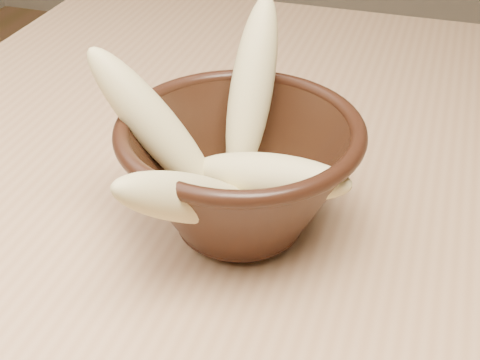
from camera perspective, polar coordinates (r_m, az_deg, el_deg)
name	(u,v)px	position (r m, az deg, el deg)	size (l,w,h in m)	color
bowl	(240,171)	(0.50, 0.00, 0.81)	(0.18, 0.18, 0.10)	black
milk_puddle	(240,197)	(0.51, 0.00, -1.46)	(0.10, 0.10, 0.01)	beige
banana_upright	(252,88)	(0.52, 1.01, 7.86)	(0.03, 0.03, 0.14)	#D6BE7E
banana_left	(154,125)	(0.49, -7.36, 4.68)	(0.03, 0.03, 0.14)	#D6BE7E
banana_across	(269,176)	(0.47, 2.45, 0.32)	(0.03, 0.03, 0.12)	#D6BE7E
banana_front	(190,198)	(0.44, -4.31, -1.58)	(0.03, 0.03, 0.13)	#D6BE7E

